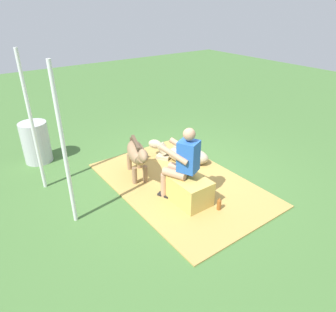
{
  "coord_description": "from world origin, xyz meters",
  "views": [
    {
      "loc": [
        -4.08,
        3.21,
        3.11
      ],
      "look_at": [
        -0.07,
        0.27,
        0.55
      ],
      "focal_mm": 32.85,
      "sensor_mm": 36.0,
      "label": 1
    }
  ],
  "objects_px": {
    "person_seated": "(182,161)",
    "pony_lying": "(183,154)",
    "soda_bottle": "(219,204)",
    "tent_pole_right": "(32,124)",
    "hay_bale": "(189,191)",
    "pony_standing": "(137,154)",
    "water_barrel": "(36,142)",
    "tent_pole_left": "(64,150)"
  },
  "relations": [
    {
      "from": "pony_lying",
      "to": "tent_pole_right",
      "type": "relative_size",
      "value": 0.52
    },
    {
      "from": "water_barrel",
      "to": "tent_pole_left",
      "type": "relative_size",
      "value": 0.35
    },
    {
      "from": "person_seated",
      "to": "tent_pole_right",
      "type": "distance_m",
      "value": 2.58
    },
    {
      "from": "pony_standing",
      "to": "pony_lying",
      "type": "xyz_separation_m",
      "value": [
        -0.0,
        -1.11,
        -0.34
      ]
    },
    {
      "from": "pony_standing",
      "to": "pony_lying",
      "type": "bearing_deg",
      "value": -90.12
    },
    {
      "from": "hay_bale",
      "to": "pony_lying",
      "type": "relative_size",
      "value": 0.56
    },
    {
      "from": "hay_bale",
      "to": "pony_lying",
      "type": "height_order",
      "value": "hay_bale"
    },
    {
      "from": "pony_standing",
      "to": "tent_pole_right",
      "type": "relative_size",
      "value": 0.53
    },
    {
      "from": "tent_pole_left",
      "to": "soda_bottle",
      "type": "bearing_deg",
      "value": -120.18
    },
    {
      "from": "water_barrel",
      "to": "person_seated",
      "type": "bearing_deg",
      "value": -151.42
    },
    {
      "from": "tent_pole_left",
      "to": "tent_pole_right",
      "type": "bearing_deg",
      "value": 4.48
    },
    {
      "from": "person_seated",
      "to": "water_barrel",
      "type": "xyz_separation_m",
      "value": [
        2.9,
        1.58,
        -0.31
      ]
    },
    {
      "from": "pony_lying",
      "to": "soda_bottle",
      "type": "relative_size",
      "value": 4.98
    },
    {
      "from": "hay_bale",
      "to": "water_barrel",
      "type": "xyz_separation_m",
      "value": [
        3.06,
        1.63,
        0.2
      ]
    },
    {
      "from": "pony_standing",
      "to": "tent_pole_left",
      "type": "relative_size",
      "value": 0.53
    },
    {
      "from": "water_barrel",
      "to": "tent_pole_right",
      "type": "xyz_separation_m",
      "value": [
        -1.11,
        0.21,
        0.8
      ]
    },
    {
      "from": "pony_standing",
      "to": "water_barrel",
      "type": "xyz_separation_m",
      "value": [
        1.88,
        1.33,
        -0.09
      ]
    },
    {
      "from": "soda_bottle",
      "to": "water_barrel",
      "type": "height_order",
      "value": "water_barrel"
    },
    {
      "from": "pony_lying",
      "to": "water_barrel",
      "type": "height_order",
      "value": "water_barrel"
    },
    {
      "from": "pony_lying",
      "to": "water_barrel",
      "type": "distance_m",
      "value": 3.09
    },
    {
      "from": "person_seated",
      "to": "hay_bale",
      "type": "bearing_deg",
      "value": -162.98
    },
    {
      "from": "pony_lying",
      "to": "soda_bottle",
      "type": "distance_m",
      "value": 1.74
    },
    {
      "from": "person_seated",
      "to": "pony_lying",
      "type": "distance_m",
      "value": 1.45
    },
    {
      "from": "hay_bale",
      "to": "tent_pole_left",
      "type": "distance_m",
      "value": 2.12
    },
    {
      "from": "soda_bottle",
      "to": "water_barrel",
      "type": "relative_size",
      "value": 0.29
    },
    {
      "from": "hay_bale",
      "to": "tent_pole_left",
      "type": "relative_size",
      "value": 0.29
    },
    {
      "from": "pony_lying",
      "to": "tent_pole_left",
      "type": "bearing_deg",
      "value": 100.89
    },
    {
      "from": "tent_pole_right",
      "to": "pony_standing",
      "type": "bearing_deg",
      "value": -116.46
    },
    {
      "from": "hay_bale",
      "to": "tent_pole_right",
      "type": "xyz_separation_m",
      "value": [
        1.95,
        1.84,
        1.0
      ]
    },
    {
      "from": "hay_bale",
      "to": "water_barrel",
      "type": "height_order",
      "value": "water_barrel"
    },
    {
      "from": "pony_standing",
      "to": "soda_bottle",
      "type": "distance_m",
      "value": 1.78
    },
    {
      "from": "person_seated",
      "to": "soda_bottle",
      "type": "bearing_deg",
      "value": -154.83
    },
    {
      "from": "hay_bale",
      "to": "pony_lying",
      "type": "xyz_separation_m",
      "value": [
        1.18,
        -0.81,
        -0.04
      ]
    },
    {
      "from": "hay_bale",
      "to": "tent_pole_left",
      "type": "xyz_separation_m",
      "value": [
        0.68,
        1.74,
        1.0
      ]
    },
    {
      "from": "hay_bale",
      "to": "pony_lying",
      "type": "bearing_deg",
      "value": -34.71
    },
    {
      "from": "hay_bale",
      "to": "water_barrel",
      "type": "bearing_deg",
      "value": 28.05
    },
    {
      "from": "pony_standing",
      "to": "pony_lying",
      "type": "relative_size",
      "value": 1.02
    },
    {
      "from": "pony_standing",
      "to": "tent_pole_right",
      "type": "height_order",
      "value": "tent_pole_right"
    },
    {
      "from": "hay_bale",
      "to": "soda_bottle",
      "type": "bearing_deg",
      "value": -152.37
    },
    {
      "from": "person_seated",
      "to": "tent_pole_left",
      "type": "xyz_separation_m",
      "value": [
        0.53,
        1.69,
        0.49
      ]
    },
    {
      "from": "water_barrel",
      "to": "tent_pole_left",
      "type": "distance_m",
      "value": 2.5
    },
    {
      "from": "person_seated",
      "to": "tent_pole_left",
      "type": "height_order",
      "value": "tent_pole_left"
    }
  ]
}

